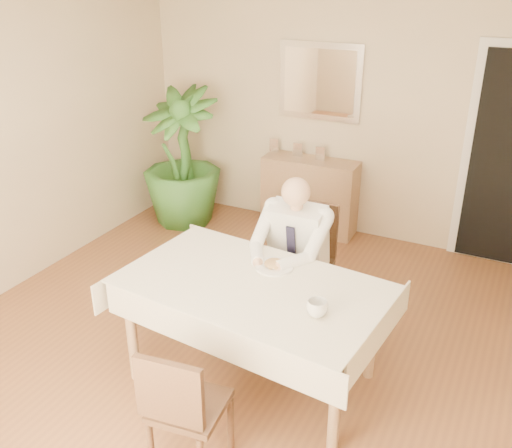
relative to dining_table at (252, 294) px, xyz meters
The scene contains 16 objects.
room 0.67m from the dining_table, 154.77° to the left, with size 5.00×5.02×2.60m.
mirror 2.76m from the dining_table, 102.19° to the left, with size 0.86×0.04×0.76m.
dining_table is the anchor object (origin of this frame).
chair_far 0.90m from the dining_table, 90.00° to the left, with size 0.47×0.47×0.95m.
chair_near 0.90m from the dining_table, 88.95° to the right, with size 0.43×0.43×0.81m.
seated_man 0.59m from the dining_table, 90.00° to the left, with size 0.48×0.72×1.24m.
plate 0.27m from the dining_table, 80.33° to the left, with size 0.26×0.26×0.02m, color white.
food 0.28m from the dining_table, 80.33° to the left, with size 0.14×0.14×0.06m, color olive.
knife 0.23m from the dining_table, 66.51° to the left, with size 0.01×0.01×0.13m, color silver.
fork 0.22m from the dining_table, 89.22° to the left, with size 0.01×0.01×0.13m, color silver.
coffee_mug 0.55m from the dining_table, 17.21° to the right, with size 0.13×0.13×0.10m, color white.
sideboard 2.49m from the dining_table, 102.92° to the left, with size 0.98×0.33×0.79m, color #937050.
photo_frame_left 2.69m from the dining_table, 112.05° to the left, with size 0.10×0.02×0.14m, color silver.
photo_frame_center 2.56m from the dining_table, 106.36° to the left, with size 0.10×0.02×0.14m, color silver.
photo_frame_right 2.49m from the dining_table, 100.82° to the left, with size 0.10×0.02×0.14m, color silver.
potted_palm 2.73m from the dining_table, 133.03° to the left, with size 0.82×0.82×1.47m, color #2C5E21.
Camera 1 is at (1.64, -2.91, 2.64)m, focal length 40.00 mm.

